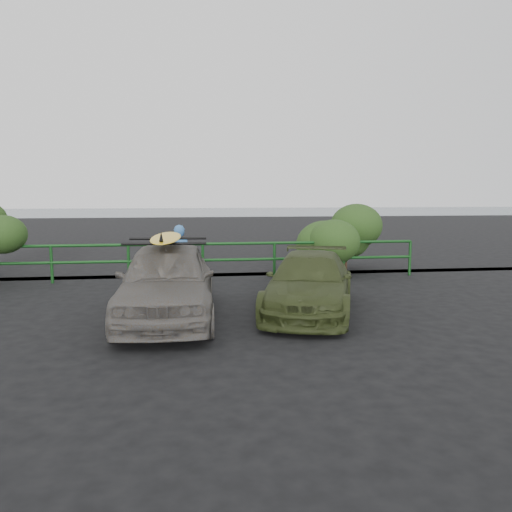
{
  "coord_description": "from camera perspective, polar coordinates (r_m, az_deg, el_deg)",
  "views": [
    {
      "loc": [
        0.72,
        -8.69,
        2.42
      ],
      "look_at": [
        2.02,
        1.41,
        1.11
      ],
      "focal_mm": 35.0,
      "sensor_mm": 36.0,
      "label": 1
    }
  ],
  "objects": [
    {
      "name": "shrub_right",
      "position": [
        14.89,
        9.42,
        1.58
      ],
      "size": [
        3.2,
        2.4,
        1.9
      ],
      "primitive_type": null,
      "color": "#29471A",
      "rests_on": "ground"
    },
    {
      "name": "guardrail",
      "position": [
        13.84,
        -10.24,
        -0.67
      ],
      "size": [
        14.0,
        0.08,
        1.04
      ],
      "primitive_type": null,
      "color": "#123F15",
      "rests_on": "ground"
    },
    {
      "name": "ocean",
      "position": [
        68.73,
        -7.96,
        5.24
      ],
      "size": [
        200.0,
        200.0,
        0.0
      ],
      "primitive_type": "plane",
      "color": "slate",
      "rests_on": "ground"
    },
    {
      "name": "man",
      "position": [
        12.61,
        -8.72,
        -0.1
      ],
      "size": [
        0.67,
        0.52,
        1.61
      ],
      "primitive_type": "imported",
      "rotation": [
        0.0,
        0.0,
        2.89
      ],
      "color": "#3A6FB0",
      "rests_on": "ground"
    },
    {
      "name": "sedan",
      "position": [
        9.64,
        -10.12,
        -2.82
      ],
      "size": [
        1.85,
        4.37,
        1.48
      ],
      "primitive_type": "imported",
      "rotation": [
        0.0,
        0.0,
        -0.02
      ],
      "color": "#5D5853",
      "rests_on": "ground"
    },
    {
      "name": "surfboard",
      "position": [
        9.53,
        -10.24,
        2.08
      ],
      "size": [
        0.6,
        2.62,
        0.08
      ],
      "primitive_type": "ellipsoid",
      "rotation": [
        0.0,
        0.0,
        -0.02
      ],
      "color": "yellow",
      "rests_on": "roof_rack"
    },
    {
      "name": "ground",
      "position": [
        9.05,
        -11.74,
        -8.33
      ],
      "size": [
        80.0,
        80.0,
        0.0
      ],
      "primitive_type": "plane",
      "color": "black"
    },
    {
      "name": "olive_vehicle",
      "position": [
        10.15,
        6.16,
        -3.08
      ],
      "size": [
        2.84,
        4.38,
        1.18
      ],
      "primitive_type": "imported",
      "rotation": [
        0.0,
        0.0,
        -0.32
      ],
      "color": "#313C1A",
      "rests_on": "ground"
    },
    {
      "name": "roof_rack",
      "position": [
        9.53,
        -10.23,
        1.7
      ],
      "size": [
        1.53,
        1.09,
        0.05
      ],
      "primitive_type": null,
      "rotation": [
        0.0,
        0.0,
        -0.02
      ],
      "color": "black",
      "rests_on": "sedan"
    }
  ]
}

